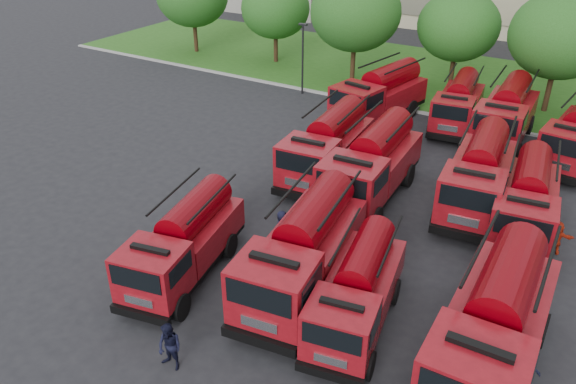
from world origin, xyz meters
name	(u,v)px	position (x,y,z in m)	size (l,w,h in m)	color
ground	(303,247)	(0.00, 0.00, 0.00)	(140.00, 140.00, 0.00)	black
lawn	(470,83)	(0.00, 26.00, 0.06)	(70.00, 16.00, 0.12)	#1E4C14
curb	(436,116)	(0.00, 17.90, 0.07)	(70.00, 0.30, 0.14)	gray
tree_1	(275,9)	(-16.00, 23.00, 4.55)	(5.71, 5.71, 6.98)	#382314
tree_2	(356,12)	(-8.00, 21.50, 5.35)	(6.72, 6.72, 8.22)	#382314
tree_3	(458,26)	(-1.00, 24.00, 4.68)	(5.88, 5.88, 7.19)	#382314
tree_4	(561,35)	(6.00, 22.50, 5.22)	(6.55, 6.55, 8.01)	#382314
lamp_post_0	(303,55)	(-10.00, 17.20, 2.90)	(0.60, 0.25, 5.11)	black
fire_truck_0	(184,242)	(-3.02, -4.04, 1.54)	(3.59, 7.03, 3.05)	black
fire_truck_1	(304,250)	(1.43, -2.43, 1.78)	(3.71, 8.06, 3.53)	black
fire_truck_2	(358,290)	(4.00, -3.13, 1.45)	(3.25, 6.62, 2.89)	black
fire_truck_3	(494,325)	(8.51, -2.88, 1.83)	(3.06, 8.04, 3.63)	black
fire_truck_4	(328,146)	(-2.26, 6.49, 1.74)	(3.30, 7.78, 3.45)	black
fire_truck_5	(372,164)	(0.68, 5.53, 1.82)	(3.27, 8.08, 3.61)	black
fire_truck_6	(479,175)	(5.38, 7.24, 1.76)	(3.44, 7.90, 3.49)	black
fire_truck_7	(527,200)	(7.76, 6.16, 1.62)	(3.24, 7.30, 3.22)	black
fire_truck_8	(380,95)	(-3.05, 15.14, 1.78)	(4.04, 8.11, 3.53)	black
fire_truck_9	(458,104)	(1.59, 16.78, 1.57)	(3.20, 7.11, 3.13)	black
fire_truck_10	(506,114)	(4.66, 16.00, 1.77)	(3.11, 7.84, 3.52)	black
firefighter_1	(173,367)	(-0.18, -8.15, 0.00)	(0.86, 0.47, 1.77)	black
firefighter_3	(521,382)	(9.66, -2.90, 0.00)	(0.95, 0.49, 1.47)	black
firefighter_4	(282,243)	(-0.91, -0.21, 0.00)	(0.78, 0.51, 1.60)	black
firefighter_5	(552,252)	(9.30, 5.17, 0.00)	(1.41, 0.61, 1.51)	#AD210D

